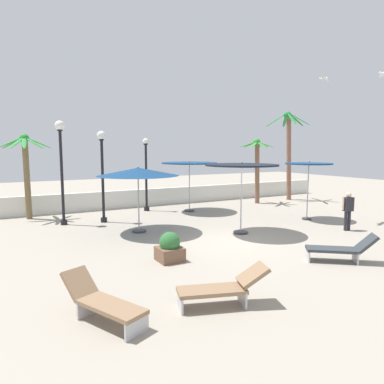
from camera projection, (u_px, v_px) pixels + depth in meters
name	position (u px, v px, depth m)	size (l,w,h in m)	color
ground_plane	(233.00, 240.00, 12.56)	(56.00, 56.00, 0.00)	#9E9384
boundary_wall	(144.00, 198.00, 19.89)	(25.20, 0.30, 0.97)	silver
patio_umbrella_0	(138.00, 172.00, 13.49)	(3.14, 3.14, 2.56)	#333338
patio_umbrella_1	(309.00, 167.00, 15.90)	(2.07, 2.07, 2.71)	#333338
patio_umbrella_2	(242.00, 169.00, 13.23)	(2.74, 2.74, 2.75)	#333338
patio_umbrella_3	(189.00, 165.00, 18.05)	(2.83, 2.83, 2.61)	#333338
palm_tree_0	(257.00, 161.00, 20.76)	(1.96, 2.11, 3.83)	brown
palm_tree_1	(26.00, 163.00, 16.04)	(2.34, 2.34, 3.91)	brown
palm_tree_2	(288.00, 145.00, 22.04)	(2.74, 2.57, 5.51)	brown
lamp_post_0	(102.00, 165.00, 15.33)	(0.38, 0.38, 3.98)	black
lamp_post_1	(61.00, 158.00, 14.76)	(0.40, 0.40, 4.38)	black
lamp_post_2	(146.00, 172.00, 18.26)	(0.30, 0.30, 3.76)	black
lounge_chair_0	(341.00, 249.00, 10.09)	(1.82, 1.60, 0.84)	#B7B7BC
lounge_chair_1	(223.00, 287.00, 7.24)	(1.95, 1.10, 0.83)	#B7B7BC
lounge_chair_2	(102.00, 301.00, 6.60)	(1.28, 1.95, 0.84)	#B7B7BC
guest_0	(348.00, 207.00, 13.92)	(0.55, 0.32, 1.54)	#26262D
seagull_0	(324.00, 78.00, 15.11)	(0.96, 0.46, 0.14)	white
seagull_1	(384.00, 73.00, 13.07)	(0.82, 0.88, 0.14)	white
planter	(170.00, 248.00, 10.18)	(0.70, 0.70, 0.85)	brown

